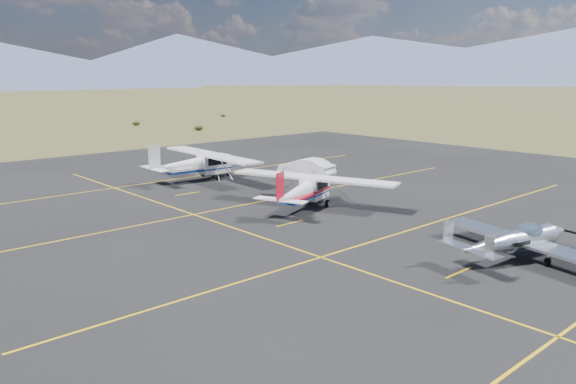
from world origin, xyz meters
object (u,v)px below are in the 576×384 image
aircraft_plain (198,163)px  sedan (306,168)px  aircraft_low_wing (518,240)px  aircraft_cessna (306,189)px

aircraft_plain → sedan: bearing=-30.6°
aircraft_low_wing → aircraft_cessna: size_ratio=0.85×
sedan → aircraft_plain: bearing=-46.2°
aircraft_plain → sedan: 8.92m
aircraft_plain → aircraft_cessna: bearing=-87.9°
aircraft_low_wing → aircraft_plain: bearing=101.9°
aircraft_cessna → aircraft_low_wing: bearing=-110.1°
aircraft_plain → sedan: (7.41, -4.94, -0.57)m
aircraft_cessna → aircraft_plain: bearing=68.3°
aircraft_cessna → aircraft_plain: size_ratio=0.90×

